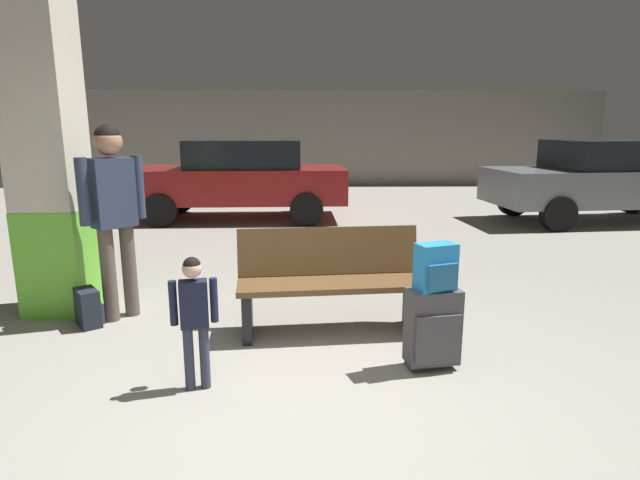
% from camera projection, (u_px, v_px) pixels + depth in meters
% --- Properties ---
extents(ground_plane, '(18.00, 18.00, 0.10)m').
position_uv_depth(ground_plane, '(301.00, 262.00, 6.99)').
color(ground_plane, gray).
extents(garage_back_wall, '(18.00, 0.12, 2.80)m').
position_uv_depth(garage_back_wall, '(304.00, 139.00, 15.33)').
color(garage_back_wall, gray).
rests_on(garage_back_wall, ground_plane).
extents(structural_pillar, '(0.57, 0.57, 3.02)m').
position_uv_depth(structural_pillar, '(48.00, 155.00, 4.70)').
color(structural_pillar, '#66C633').
rests_on(structural_pillar, ground_plane).
extents(bench, '(1.64, 0.66, 0.89)m').
position_uv_depth(bench, '(331.00, 282.00, 4.43)').
color(bench, brown).
rests_on(bench, ground_plane).
extents(suitcase, '(0.41, 0.28, 0.60)m').
position_uv_depth(suitcase, '(433.00, 327.00, 3.74)').
color(suitcase, '#4C4C51').
rests_on(suitcase, ground_plane).
extents(backpack_bright, '(0.32, 0.26, 0.34)m').
position_uv_depth(backpack_bright, '(436.00, 268.00, 3.65)').
color(backpack_bright, '#268CD8').
rests_on(backpack_bright, suitcase).
extents(child, '(0.31, 0.18, 0.93)m').
position_uv_depth(child, '(194.00, 309.00, 3.39)').
color(child, '#33384C').
rests_on(child, ground_plane).
extents(adult, '(0.45, 0.46, 1.77)m').
position_uv_depth(adult, '(113.00, 202.00, 4.58)').
color(adult, brown).
rests_on(adult, ground_plane).
extents(backpack_dark_floor, '(0.31, 0.32, 0.34)m').
position_uv_depth(backpack_dark_floor, '(89.00, 308.00, 4.58)').
color(backpack_dark_floor, '#1E232D').
rests_on(backpack_dark_floor, ground_plane).
extents(parked_car_far, '(4.14, 1.87, 1.51)m').
position_uv_depth(parked_car_far, '(240.00, 177.00, 9.83)').
color(parked_car_far, maroon).
rests_on(parked_car_far, ground_plane).
extents(parked_car_side, '(4.24, 2.08, 1.51)m').
position_uv_depth(parked_car_side, '(604.00, 179.00, 9.54)').
color(parked_car_side, slate).
rests_on(parked_car_side, ground_plane).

